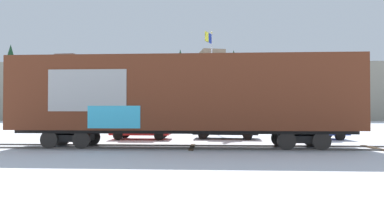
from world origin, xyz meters
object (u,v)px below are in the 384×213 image
Objects in this scene: freight_car at (183,95)px; parked_car_blue at (310,127)px; flagpole at (211,68)px; parked_car_red at (141,126)px; parked_car_black at (224,127)px.

parked_car_blue is (8.49, 4.94, -1.97)m from freight_car.
freight_car is 12.00m from flagpole.
parked_car_blue is at bearing 0.56° from parked_car_red.
flagpole is at bearing 135.30° from parked_car_blue.
freight_car reaches higher than parked_car_red.
flagpole is 10.53m from parked_car_blue.
flagpole is 2.01× the size of parked_car_black.
parked_car_blue is (5.88, -0.38, 0.02)m from parked_car_black.
parked_car_black is (2.61, 5.32, -1.99)m from freight_car.
parked_car_red is 11.63m from parked_car_blue.
parked_car_black is at bearing 176.29° from parked_car_blue.
parked_car_black is (0.69, -6.11, -5.09)m from flagpole.
parked_car_red reaches higher than parked_car_blue.
parked_car_red is at bearing -179.44° from parked_car_blue.
parked_car_black reaches higher than parked_car_blue.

